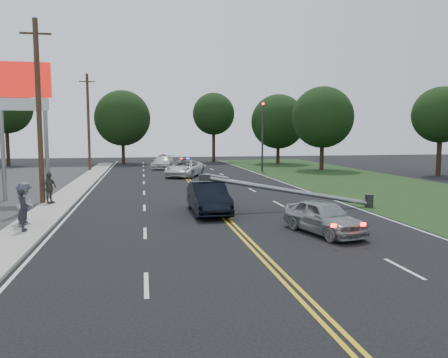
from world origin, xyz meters
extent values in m
plane|color=black|center=(0.00, 0.00, 0.00)|extent=(120.00, 120.00, 0.00)
cube|color=#A8A397|center=(-8.40, 10.00, 0.06)|extent=(1.80, 70.00, 0.12)
cube|color=#163314|center=(13.50, 10.00, 0.01)|extent=(12.00, 80.00, 0.01)
cube|color=gold|center=(0.00, 10.00, 0.01)|extent=(0.36, 80.00, 0.00)
cylinder|color=gray|center=(-11.70, 14.00, 3.50)|extent=(0.24, 0.24, 7.00)
cylinder|color=gray|center=(-9.30, 14.00, 3.50)|extent=(0.24, 0.24, 7.00)
cube|color=red|center=(-10.50, 14.00, 7.00)|extent=(3.20, 0.35, 2.00)
cube|color=white|center=(-10.50, 14.00, 5.60)|extent=(2.80, 0.30, 0.70)
cylinder|color=#2D2D30|center=(8.30, 30.00, 3.50)|extent=(0.20, 0.20, 7.00)
cube|color=#2D2D30|center=(8.30, 30.00, 6.60)|extent=(0.28, 0.28, 0.90)
sphere|color=#FF0C07|center=(8.30, 29.84, 6.90)|extent=(0.22, 0.22, 0.22)
cylinder|color=#2D2D30|center=(8.10, 8.00, 0.35)|extent=(0.44, 0.44, 0.70)
cylinder|color=gray|center=(3.67, 8.00, 0.98)|extent=(8.90, 0.24, 1.80)
cube|color=#2D2D30|center=(-0.76, 8.00, 1.76)|extent=(0.55, 0.32, 0.30)
cylinder|color=#382619|center=(-9.20, 12.00, 5.00)|extent=(0.28, 0.28, 10.00)
cube|color=#382619|center=(-9.20, 12.00, 9.20)|extent=(1.60, 0.10, 0.10)
cylinder|color=#382619|center=(-9.20, 34.00, 5.00)|extent=(0.28, 0.28, 10.00)
cube|color=#382619|center=(-9.20, 34.00, 9.20)|extent=(1.60, 0.10, 0.10)
cylinder|color=black|center=(-19.87, 43.78, 2.03)|extent=(0.44, 0.44, 4.06)
sphere|color=black|center=(-19.87, 43.78, 7.00)|extent=(6.22, 6.22, 6.22)
cylinder|color=black|center=(-6.24, 45.01, 1.71)|extent=(0.44, 0.44, 3.41)
sphere|color=black|center=(-6.24, 45.01, 5.87)|extent=(7.15, 7.15, 7.15)
cylinder|color=black|center=(5.82, 45.90, 1.90)|extent=(0.44, 0.44, 3.81)
sphere|color=black|center=(5.82, 45.90, 6.56)|extent=(5.70, 5.70, 5.70)
cylinder|color=black|center=(13.49, 41.10, 1.58)|extent=(0.44, 0.44, 3.15)
sphere|color=black|center=(13.49, 41.10, 5.43)|extent=(6.99, 6.99, 6.99)
cylinder|color=black|center=(15.06, 30.68, 1.63)|extent=(0.44, 0.44, 3.26)
sphere|color=black|center=(15.06, 30.68, 5.62)|extent=(6.49, 6.49, 6.49)
cylinder|color=black|center=(23.28, 22.91, 1.63)|extent=(0.44, 0.44, 3.27)
sphere|color=black|center=(23.28, 22.91, 5.62)|extent=(5.15, 5.15, 5.15)
imported|color=black|center=(-0.59, 7.87, 0.77)|extent=(1.70, 4.69, 1.54)
imported|color=#92969A|center=(3.22, 2.69, 0.66)|extent=(2.52, 4.16, 1.32)
imported|color=silver|center=(0.00, 26.47, 0.75)|extent=(4.37, 5.91, 1.49)
imported|color=silver|center=(-1.51, 35.79, 0.73)|extent=(3.10, 5.34, 1.46)
imported|color=#24232A|center=(-8.37, 4.80, 0.97)|extent=(0.55, 0.70, 1.71)
imported|color=#AAABAF|center=(-8.54, 5.86, 1.03)|extent=(0.78, 0.95, 1.82)
imported|color=#1B1F45|center=(-8.75, 6.53, 0.99)|extent=(0.95, 1.26, 1.74)
imported|color=#524642|center=(-8.78, 11.68, 0.98)|extent=(0.89, 1.08, 1.72)
camera|label=1|loc=(-3.72, -13.20, 3.94)|focal=35.00mm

